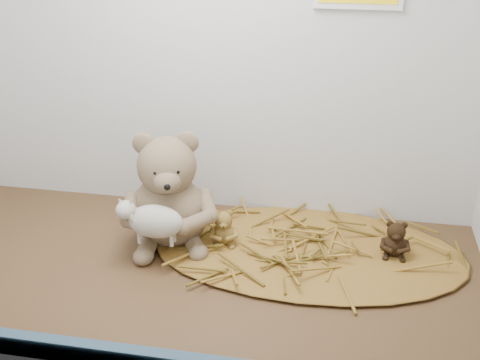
% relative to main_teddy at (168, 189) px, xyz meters
% --- Properties ---
extents(alcove_shell, '(1.20, 0.60, 0.90)m').
position_rel_main_teddy_xyz_m(alcove_shell, '(0.07, -0.02, 0.32)').
color(alcove_shell, '#3E2D15').
rests_on(alcove_shell, ground).
extents(front_rail, '(1.19, 0.02, 0.04)m').
position_rel_main_teddy_xyz_m(front_rail, '(0.07, -0.40, -0.11)').
color(front_rail, '#365467').
rests_on(front_rail, shelf_floor).
extents(straw_bed, '(0.67, 0.39, 0.01)m').
position_rel_main_teddy_xyz_m(straw_bed, '(0.30, 0.01, -0.12)').
color(straw_bed, brown).
rests_on(straw_bed, shelf_floor).
extents(main_teddy, '(0.26, 0.27, 0.25)m').
position_rel_main_teddy_xyz_m(main_teddy, '(0.00, 0.00, 0.00)').
color(main_teddy, '#8E7357').
rests_on(main_teddy, shelf_floor).
extents(toy_lamb, '(0.15, 0.09, 0.10)m').
position_rel_main_teddy_xyz_m(toy_lamb, '(0.00, -0.09, -0.03)').
color(toy_lamb, beige).
rests_on(toy_lamb, main_teddy).
extents(mini_teddy_tan, '(0.08, 0.08, 0.08)m').
position_rel_main_teddy_xyz_m(mini_teddy_tan, '(0.12, -0.00, -0.07)').
color(mini_teddy_tan, olive).
rests_on(mini_teddy_tan, straw_bed).
extents(mini_teddy_brown, '(0.07, 0.07, 0.08)m').
position_rel_main_teddy_xyz_m(mini_teddy_brown, '(0.48, 0.01, -0.07)').
color(mini_teddy_brown, black).
rests_on(mini_teddy_brown, straw_bed).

